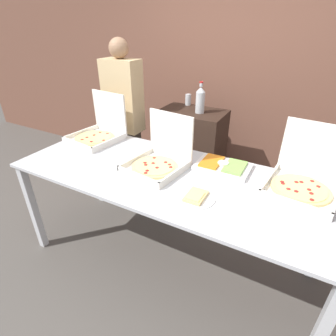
% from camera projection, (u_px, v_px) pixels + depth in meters
% --- Properties ---
extents(ground_plane, '(16.00, 16.00, 0.00)m').
position_uv_depth(ground_plane, '(168.00, 258.00, 2.44)').
color(ground_plane, '#514C47').
extents(brick_wall_behind, '(10.00, 0.06, 2.80)m').
position_uv_depth(brick_wall_behind, '(237.00, 74.00, 3.07)').
color(brick_wall_behind, brown).
rests_on(brick_wall_behind, ground_plane).
extents(buffet_table, '(2.42, 0.96, 0.92)m').
position_uv_depth(buffet_table, '(168.00, 184.00, 2.04)').
color(buffet_table, silver).
rests_on(buffet_table, ground_plane).
extents(pizza_box_near_right, '(0.46, 0.48, 0.41)m').
position_uv_depth(pizza_box_near_right, '(159.00, 159.00, 2.05)').
color(pizza_box_near_right, silver).
rests_on(pizza_box_near_right, buffet_table).
extents(pizza_box_far_left, '(0.48, 0.50, 0.43)m').
position_uv_depth(pizza_box_far_left, '(304.00, 180.00, 1.78)').
color(pizza_box_far_left, silver).
rests_on(pizza_box_far_left, buffet_table).
extents(pizza_box_near_left, '(0.48, 0.50, 0.43)m').
position_uv_depth(pizza_box_near_left, '(98.00, 132.00, 2.55)').
color(pizza_box_near_left, silver).
rests_on(pizza_box_near_left, buffet_table).
extents(paper_plate_front_right, '(0.26, 0.26, 0.03)m').
position_uv_depth(paper_plate_front_right, '(196.00, 197.00, 1.71)').
color(paper_plate_front_right, white).
rests_on(paper_plate_front_right, buffet_table).
extents(veggie_tray, '(0.42, 0.29, 0.05)m').
position_uv_depth(veggie_tray, '(223.00, 166.00, 2.06)').
color(veggie_tray, white).
rests_on(veggie_tray, buffet_table).
extents(sideboard_podium, '(0.71, 0.47, 1.09)m').
position_uv_depth(sideboard_podium, '(191.00, 156.00, 3.09)').
color(sideboard_podium, black).
rests_on(sideboard_podium, ground_plane).
extents(soda_bottle, '(0.09, 0.09, 0.32)m').
position_uv_depth(soda_bottle, '(200.00, 100.00, 2.71)').
color(soda_bottle, '#B7BCC1').
rests_on(soda_bottle, sideboard_podium).
extents(soda_can_silver, '(0.07, 0.07, 0.12)m').
position_uv_depth(soda_can_silver, '(188.00, 100.00, 3.00)').
color(soda_can_silver, silver).
rests_on(soda_can_silver, sideboard_podium).
extents(person_guest_plaid, '(0.40, 0.22, 1.81)m').
position_uv_depth(person_guest_plaid, '(125.00, 123.00, 2.92)').
color(person_guest_plaid, '#473D33').
rests_on(person_guest_plaid, ground_plane).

